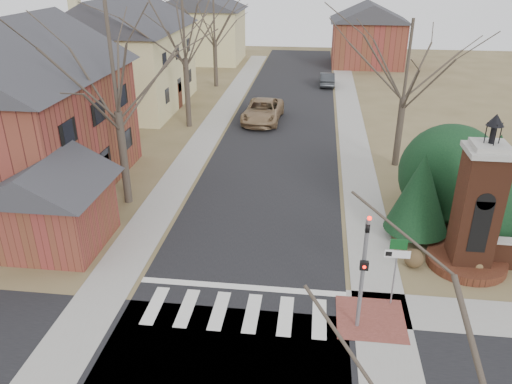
# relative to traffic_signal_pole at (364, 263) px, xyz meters

# --- Properties ---
(ground) EXTENTS (120.00, 120.00, 0.00)m
(ground) POSITION_rel_traffic_signal_pole_xyz_m (-4.30, -0.57, -2.59)
(ground) COLOR brown
(ground) RESTS_ON ground
(main_street) EXTENTS (8.00, 70.00, 0.01)m
(main_street) POSITION_rel_traffic_signal_pole_xyz_m (-4.30, 21.43, -2.58)
(main_street) COLOR black
(main_street) RESTS_ON ground
(crosswalk_zone) EXTENTS (8.00, 2.20, 0.02)m
(crosswalk_zone) POSITION_rel_traffic_signal_pole_xyz_m (-4.30, 0.23, -2.58)
(crosswalk_zone) COLOR silver
(crosswalk_zone) RESTS_ON ground
(stop_bar) EXTENTS (8.00, 0.35, 0.02)m
(stop_bar) POSITION_rel_traffic_signal_pole_xyz_m (-4.30, 1.73, -2.58)
(stop_bar) COLOR silver
(stop_bar) RESTS_ON ground
(sidewalk_right_main) EXTENTS (2.00, 60.00, 0.02)m
(sidewalk_right_main) POSITION_rel_traffic_signal_pole_xyz_m (0.90, 21.43, -2.58)
(sidewalk_right_main) COLOR gray
(sidewalk_right_main) RESTS_ON ground
(sidewalk_left) EXTENTS (2.00, 60.00, 0.02)m
(sidewalk_left) POSITION_rel_traffic_signal_pole_xyz_m (-9.50, 21.43, -2.58)
(sidewalk_left) COLOR gray
(sidewalk_left) RESTS_ON ground
(curb_apron) EXTENTS (2.40, 2.40, 0.02)m
(curb_apron) POSITION_rel_traffic_signal_pole_xyz_m (0.50, 0.43, -2.57)
(curb_apron) COLOR brown
(curb_apron) RESTS_ON ground
(traffic_signal_pole) EXTENTS (0.28, 0.41, 4.50)m
(traffic_signal_pole) POSITION_rel_traffic_signal_pole_xyz_m (0.00, 0.00, 0.00)
(traffic_signal_pole) COLOR slate
(traffic_signal_pole) RESTS_ON ground
(sign_post) EXTENTS (0.90, 0.07, 2.75)m
(sign_post) POSITION_rel_traffic_signal_pole_xyz_m (1.29, 1.41, -0.64)
(sign_post) COLOR slate
(sign_post) RESTS_ON ground
(brick_gate_monument) EXTENTS (3.20, 3.20, 6.47)m
(brick_gate_monument) POSITION_rel_traffic_signal_pole_xyz_m (4.70, 4.42, -0.42)
(brick_gate_monument) COLOR #512717
(brick_gate_monument) RESTS_ON ground
(house_brick_left) EXTENTS (9.80, 11.80, 9.42)m
(house_brick_left) POSITION_rel_traffic_signal_pole_xyz_m (-17.31, 9.42, 2.07)
(house_brick_left) COLOR maroon
(house_brick_left) RESTS_ON ground
(house_stucco_left) EXTENTS (9.80, 12.80, 9.28)m
(house_stucco_left) POSITION_rel_traffic_signal_pole_xyz_m (-17.80, 26.42, 2.01)
(house_stucco_left) COLOR #D0C48A
(house_stucco_left) RESTS_ON ground
(garage_left) EXTENTS (4.80, 4.80, 4.29)m
(garage_left) POSITION_rel_traffic_signal_pole_xyz_m (-12.82, 3.92, -0.35)
(garage_left) COLOR maroon
(garage_left) RESTS_ON ground
(house_distant_left) EXTENTS (10.80, 8.80, 8.53)m
(house_distant_left) POSITION_rel_traffic_signal_pole_xyz_m (-16.31, 47.42, 1.66)
(house_distant_left) COLOR #D0C48A
(house_distant_left) RESTS_ON ground
(house_distant_right) EXTENTS (8.80, 8.80, 7.30)m
(house_distant_right) POSITION_rel_traffic_signal_pole_xyz_m (3.69, 47.42, 1.06)
(house_distant_right) COLOR maroon
(house_distant_right) RESTS_ON ground
(evergreen_near) EXTENTS (2.80, 2.80, 4.10)m
(evergreen_near) POSITION_rel_traffic_signal_pole_xyz_m (2.90, 6.43, -0.29)
(evergreen_near) COLOR #473D33
(evergreen_near) RESTS_ON ground
(evergreen_mid) EXTENTS (3.40, 3.40, 4.70)m
(evergreen_mid) POSITION_rel_traffic_signal_pole_xyz_m (6.20, 7.63, 0.01)
(evergreen_mid) COLOR #473D33
(evergreen_mid) RESTS_ON ground
(evergreen_mass) EXTENTS (4.80, 4.80, 4.80)m
(evergreen_mass) POSITION_rel_traffic_signal_pole_xyz_m (4.70, 8.93, -0.19)
(evergreen_mass) COLOR black
(evergreen_mass) RESTS_ON ground
(bare_tree_0) EXTENTS (8.05, 8.05, 11.15)m
(bare_tree_0) POSITION_rel_traffic_signal_pole_xyz_m (-11.30, 8.43, 5.11)
(bare_tree_0) COLOR #473D33
(bare_tree_0) RESTS_ON ground
(bare_tree_1) EXTENTS (8.40, 8.40, 11.64)m
(bare_tree_1) POSITION_rel_traffic_signal_pole_xyz_m (-11.30, 21.43, 5.44)
(bare_tree_1) COLOR #473D33
(bare_tree_1) RESTS_ON ground
(bare_tree_2) EXTENTS (7.35, 7.35, 10.19)m
(bare_tree_2) POSITION_rel_traffic_signal_pole_xyz_m (-11.80, 34.43, 4.44)
(bare_tree_2) COLOR #473D33
(bare_tree_2) RESTS_ON ground
(bare_tree_3) EXTENTS (7.00, 7.00, 9.70)m
(bare_tree_3) POSITION_rel_traffic_signal_pole_xyz_m (3.20, 15.43, 4.10)
(bare_tree_3) COLOR #473D33
(bare_tree_3) RESTS_ON ground
(pickup_truck) EXTENTS (3.00, 6.02, 1.64)m
(pickup_truck) POSITION_rel_traffic_signal_pole_xyz_m (-5.90, 23.31, -1.77)
(pickup_truck) COLOR #8D6F4D
(pickup_truck) RESTS_ON ground
(distant_car) EXTENTS (1.47, 4.00, 1.31)m
(distant_car) POSITION_rel_traffic_signal_pole_xyz_m (-0.90, 35.95, -1.93)
(distant_car) COLOR #2F3236
(distant_car) RESTS_ON ground
(dry_shrub_left) EXTENTS (0.80, 0.80, 0.80)m
(dry_shrub_left) POSITION_rel_traffic_signal_pole_xyz_m (2.50, 4.03, -2.19)
(dry_shrub_left) COLOR #4C3A23
(dry_shrub_left) RESTS_ON ground
(dry_shrub_right) EXTENTS (0.77, 0.77, 0.77)m
(dry_shrub_right) POSITION_rel_traffic_signal_pole_xyz_m (5.00, 4.03, -2.20)
(dry_shrub_right) COLOR brown
(dry_shrub_right) RESTS_ON ground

